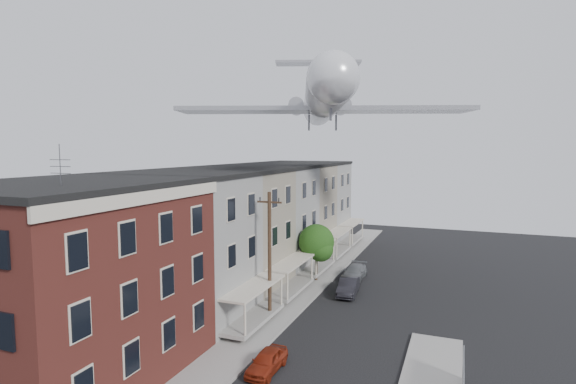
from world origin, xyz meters
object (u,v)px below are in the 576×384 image
car_near (267,361)px  car_far (355,272)px  car_mid (348,286)px  street_tree (317,244)px  airplane (323,100)px  utility_pole (270,254)px

car_near → car_far: 18.63m
car_near → car_mid: bearing=86.8°
street_tree → car_far: 4.54m
car_near → airplane: size_ratio=0.12×
car_far → airplane: (-2.82, -1.14, 15.60)m
utility_pole → car_far: utility_pole is taller
utility_pole → car_far: (3.30, 11.87, -4.05)m
car_far → airplane: 15.89m
street_tree → car_far: (2.97, 1.94, -2.82)m
car_near → airplane: 23.58m
utility_pole → street_tree: 10.00m
utility_pole → car_far: bearing=74.4°
street_tree → car_mid: size_ratio=1.27×
utility_pole → street_tree: utility_pole is taller
utility_pole → airplane: bearing=87.4°
car_far → car_mid: bearing=-84.3°
utility_pole → street_tree: (0.33, 9.92, -1.22)m
utility_pole → airplane: 15.77m
street_tree → airplane: size_ratio=0.19×
street_tree → airplane: bearing=79.0°
car_mid → car_near: bearing=-99.3°
street_tree → car_mid: street_tree is taller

